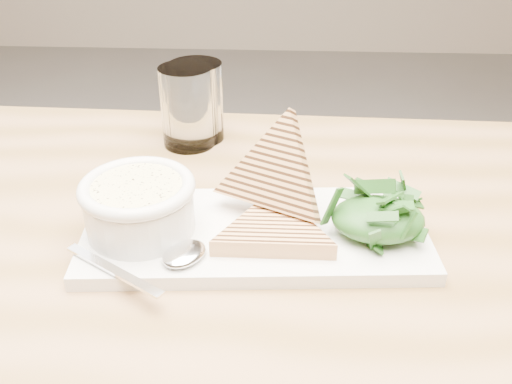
{
  "coord_description": "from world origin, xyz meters",
  "views": [
    {
      "loc": [
        0.25,
        -0.58,
        1.11
      ],
      "look_at": [
        0.22,
        -0.04,
        0.78
      ],
      "focal_mm": 40.0,
      "sensor_mm": 36.0,
      "label": 1
    }
  ],
  "objects_px": {
    "soup_bowl": "(140,211)",
    "glass_near": "(187,107)",
    "platter": "(255,234)",
    "glass_far": "(197,102)",
    "table_top": "(138,259)"
  },
  "relations": [
    {
      "from": "glass_near",
      "to": "glass_far",
      "type": "bearing_deg",
      "value": 60.94
    },
    {
      "from": "platter",
      "to": "glass_far",
      "type": "distance_m",
      "value": 0.28
    },
    {
      "from": "table_top",
      "to": "glass_near",
      "type": "xyz_separation_m",
      "value": [
        0.02,
        0.25,
        0.08
      ]
    },
    {
      "from": "glass_far",
      "to": "glass_near",
      "type": "bearing_deg",
      "value": -119.06
    },
    {
      "from": "soup_bowl",
      "to": "glass_near",
      "type": "height_order",
      "value": "glass_near"
    },
    {
      "from": "soup_bowl",
      "to": "glass_far",
      "type": "relative_size",
      "value": 1.01
    },
    {
      "from": "platter",
      "to": "glass_near",
      "type": "bearing_deg",
      "value": 114.84
    },
    {
      "from": "table_top",
      "to": "platter",
      "type": "bearing_deg",
      "value": 6.83
    },
    {
      "from": "platter",
      "to": "table_top",
      "type": "bearing_deg",
      "value": -173.17
    },
    {
      "from": "platter",
      "to": "soup_bowl",
      "type": "xyz_separation_m",
      "value": [
        -0.12,
        -0.01,
        0.03
      ]
    },
    {
      "from": "platter",
      "to": "soup_bowl",
      "type": "height_order",
      "value": "soup_bowl"
    },
    {
      "from": "platter",
      "to": "glass_far",
      "type": "xyz_separation_m",
      "value": [
        -0.1,
        0.26,
        0.05
      ]
    },
    {
      "from": "soup_bowl",
      "to": "glass_near",
      "type": "distance_m",
      "value": 0.25
    },
    {
      "from": "soup_bowl",
      "to": "glass_far",
      "type": "distance_m",
      "value": 0.27
    },
    {
      "from": "glass_near",
      "to": "glass_far",
      "type": "height_order",
      "value": "same"
    }
  ]
}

